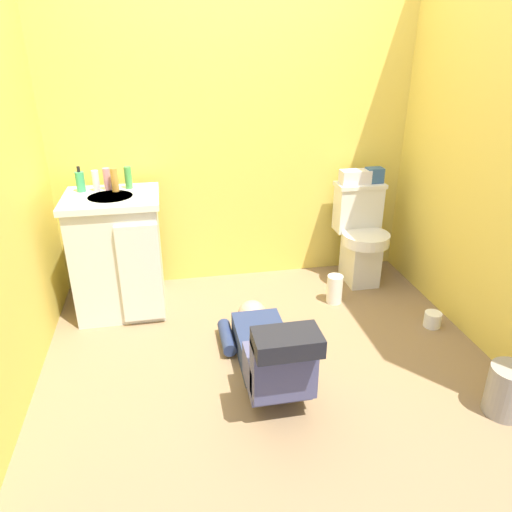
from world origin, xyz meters
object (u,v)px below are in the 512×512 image
at_px(faucet, 111,182).
at_px(toilet_paper_roll, 432,319).
at_px(vanity_cabinet, 119,253).
at_px(person_plumber, 268,350).
at_px(tissue_box, 355,177).
at_px(bottle_pink, 107,179).
at_px(trash_can, 508,391).
at_px(toilet, 360,235).
at_px(toiletry_bag, 374,175).
at_px(bottle_white, 96,181).
at_px(bottle_amber, 115,180).
at_px(soap_dispenser, 80,181).
at_px(bottle_green, 128,178).
at_px(paper_towel_roll, 335,289).

relative_size(faucet, toilet_paper_roll, 0.91).
distance_m(vanity_cabinet, person_plumber, 1.27).
relative_size(tissue_box, bottle_pink, 1.53).
bearing_deg(trash_can, toilet, 96.15).
bearing_deg(vanity_cabinet, toiletry_bag, 6.28).
xyz_separation_m(bottle_white, bottle_amber, (0.12, -0.03, 0.01)).
bearing_deg(toilet, person_plumber, -132.01).
relative_size(bottle_pink, trash_can, 0.54).
height_order(soap_dispenser, bottle_green, soap_dispenser).
bearing_deg(toiletry_bag, bottle_pink, -178.06).
xyz_separation_m(toiletry_bag, bottle_white, (-1.97, -0.09, 0.08)).
relative_size(toiletry_bag, bottle_white, 0.91).
relative_size(bottle_green, trash_can, 0.55).
bearing_deg(bottle_amber, bottle_white, 166.88).
distance_m(person_plumber, trash_can, 1.22).
distance_m(tissue_box, toiletry_bag, 0.15).
xyz_separation_m(vanity_cabinet, bottle_white, (-0.10, 0.12, 0.47)).
relative_size(toilet, soap_dispenser, 4.52).
height_order(vanity_cabinet, bottle_amber, bottle_amber).
bearing_deg(toilet, soap_dispenser, 179.70).
height_order(toiletry_bag, bottle_pink, bottle_pink).
xyz_separation_m(tissue_box, bottle_white, (-1.82, -0.09, 0.09)).
height_order(faucet, bottle_pink, bottle_pink).
xyz_separation_m(tissue_box, paper_towel_roll, (-0.26, -0.41, -0.70)).
bearing_deg(soap_dispenser, bottle_green, 3.69).
bearing_deg(toiletry_bag, bottle_amber, -176.48).
bearing_deg(paper_towel_roll, bottle_white, 168.29).
bearing_deg(bottle_white, soap_dispenser, 176.85).
xyz_separation_m(paper_towel_roll, toilet_paper_roll, (0.53, -0.43, -0.05)).
bearing_deg(person_plumber, toilet_paper_roll, 14.40).
relative_size(tissue_box, bottle_white, 1.61).
height_order(toilet, person_plumber, toilet).
distance_m(soap_dispenser, paper_towel_roll, 1.87).
distance_m(faucet, bottle_amber, 0.07).
bearing_deg(toiletry_bag, paper_towel_roll, -134.65).
xyz_separation_m(bottle_white, trash_can, (2.03, -1.55, -0.76)).
relative_size(toiletry_bag, bottle_amber, 0.82).
xyz_separation_m(vanity_cabinet, soap_dispenser, (-0.19, 0.13, 0.47)).
bearing_deg(toiletry_bag, trash_can, -87.84).
height_order(faucet, paper_towel_roll, faucet).
height_order(toiletry_bag, bottle_amber, bottle_amber).
height_order(paper_towel_roll, toilet_paper_roll, paper_towel_roll).
bearing_deg(toilet_paper_roll, bottle_pink, 159.08).
bearing_deg(tissue_box, faucet, -178.01).
xyz_separation_m(trash_can, toilet_paper_roll, (0.06, 0.80, -0.08)).
relative_size(bottle_white, paper_towel_roll, 0.66).
bearing_deg(bottle_white, bottle_pink, 16.91).
bearing_deg(toilet_paper_roll, toilet, 106.88).
height_order(person_plumber, bottle_pink, bottle_pink).
xyz_separation_m(bottle_pink, toilet_paper_roll, (2.02, -0.77, -0.84)).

